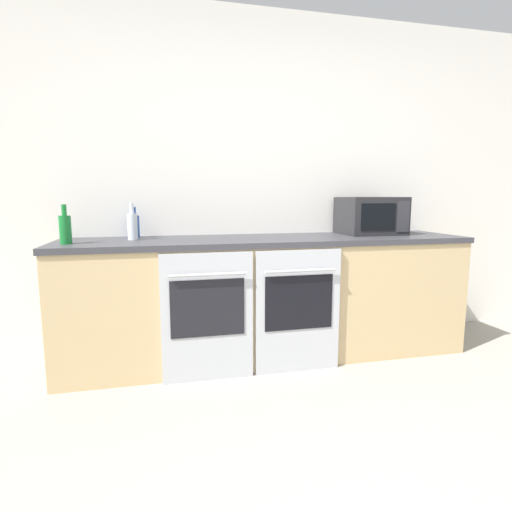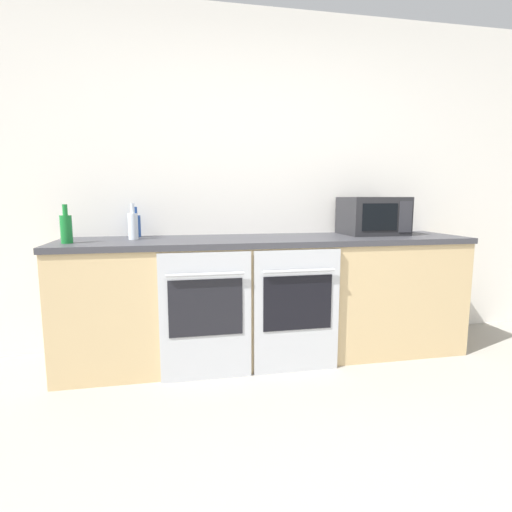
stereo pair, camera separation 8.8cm
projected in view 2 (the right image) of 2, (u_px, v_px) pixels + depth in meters
wall_back at (259, 182)px, 3.20m from camera, size 10.00×0.06×2.60m
counter_back at (268, 297)px, 2.97m from camera, size 2.94×0.68×0.89m
oven_left at (206, 316)px, 2.55m from camera, size 0.59×0.06×0.84m
oven_right at (297, 311)px, 2.66m from camera, size 0.59×0.06×0.84m
microwave at (373, 216)px, 3.15m from camera, size 0.46×0.39×0.29m
bottle_green at (66, 228)px, 2.53m from camera, size 0.07×0.07×0.25m
bottle_blue at (136, 225)px, 2.94m from camera, size 0.07×0.07×0.22m
bottle_clear at (133, 225)px, 2.77m from camera, size 0.07×0.07×0.25m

